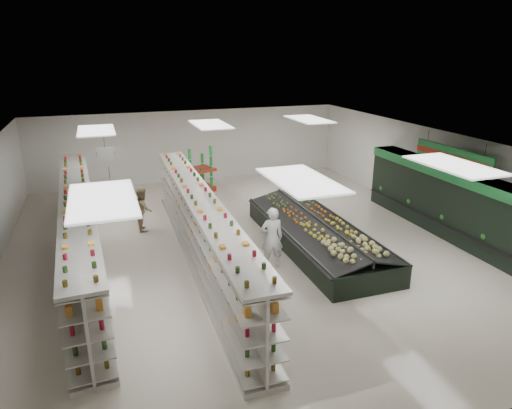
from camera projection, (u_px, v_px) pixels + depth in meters
name	position (u px, v px, depth m)	size (l,w,h in m)	color
floor	(244.00, 245.00, 14.21)	(16.00, 16.00, 0.00)	beige
ceiling	(243.00, 143.00, 13.18)	(14.00, 16.00, 0.02)	white
wall_back	(191.00, 146.00, 20.85)	(14.00, 0.02, 3.20)	white
wall_front	(414.00, 356.00, 6.54)	(14.00, 0.02, 3.20)	white
wall_right	(435.00, 176.00, 15.87)	(0.02, 16.00, 3.20)	white
produce_wall_case	(454.00, 200.00, 14.50)	(0.93, 8.00, 2.20)	black
aisle_sign_near	(111.00, 190.00, 10.35)	(0.52, 0.06, 0.75)	white
aisle_sign_far	(105.00, 154.00, 13.93)	(0.52, 0.06, 0.75)	white
hortifruti_banner	(453.00, 157.00, 13.95)	(0.12, 3.20, 0.95)	#1D7033
gondola_left	(80.00, 232.00, 12.82)	(1.33, 11.44, 1.98)	beige
gondola_center	(200.00, 231.00, 12.89)	(1.09, 11.46, 1.98)	beige
produce_island	(316.00, 233.00, 13.99)	(2.36, 6.42, 0.96)	black
soda_endcap	(197.00, 172.00, 19.25)	(1.65, 1.38, 1.80)	#A12112
shopper_main	(272.00, 238.00, 12.51)	(0.64, 0.42, 1.75)	white
shopper_background	(143.00, 209.00, 15.18)	(0.72, 0.45, 1.48)	tan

